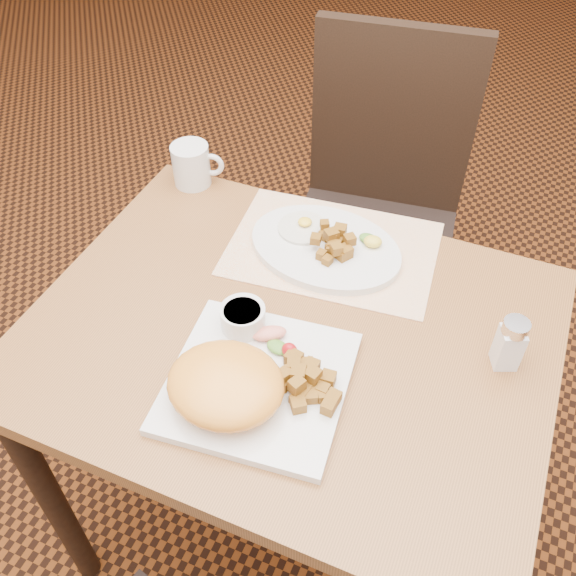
# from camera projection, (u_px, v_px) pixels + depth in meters

# --- Properties ---
(ground) EXTENTS (8.00, 8.00, 0.00)m
(ground) POSITION_uv_depth(u_px,v_px,m) (289.00, 520.00, 1.65)
(ground) COLOR black
(ground) RESTS_ON ground
(table) EXTENTS (0.90, 0.70, 0.75)m
(table) POSITION_uv_depth(u_px,v_px,m) (289.00, 368.00, 1.19)
(table) COLOR #925B2D
(table) RESTS_ON ground
(chair_far) EXTENTS (0.47, 0.48, 0.97)m
(chair_far) POSITION_uv_depth(u_px,v_px,m) (378.00, 201.00, 1.71)
(chair_far) COLOR black
(chair_far) RESTS_ON ground
(placemat) EXTENTS (0.43, 0.32, 0.00)m
(placemat) POSITION_uv_depth(u_px,v_px,m) (333.00, 249.00, 1.26)
(placemat) COLOR white
(placemat) RESTS_ON table
(plate_square) EXTENTS (0.31, 0.31, 0.02)m
(plate_square) POSITION_uv_depth(u_px,v_px,m) (258.00, 382.00, 1.03)
(plate_square) COLOR silver
(plate_square) RESTS_ON table
(plate_oval) EXTENTS (0.33, 0.26, 0.02)m
(plate_oval) POSITION_uv_depth(u_px,v_px,m) (325.00, 247.00, 1.25)
(plate_oval) COLOR silver
(plate_oval) RESTS_ON placemat
(hollandaise_mound) EXTENTS (0.19, 0.16, 0.07)m
(hollandaise_mound) POSITION_uv_depth(u_px,v_px,m) (225.00, 384.00, 0.98)
(hollandaise_mound) COLOR #FEA431
(hollandaise_mound) RESTS_ON plate_square
(ramekin) EXTENTS (0.08, 0.08, 0.04)m
(ramekin) POSITION_uv_depth(u_px,v_px,m) (243.00, 317.00, 1.08)
(ramekin) COLOR silver
(ramekin) RESTS_ON plate_square
(garnish_sq) EXTENTS (0.09, 0.07, 0.03)m
(garnish_sq) POSITION_uv_depth(u_px,v_px,m) (275.00, 340.00, 1.07)
(garnish_sq) COLOR #387223
(garnish_sq) RESTS_ON plate_square
(fried_egg) EXTENTS (0.10, 0.10, 0.02)m
(fried_egg) POSITION_uv_depth(u_px,v_px,m) (303.00, 227.00, 1.27)
(fried_egg) COLOR white
(fried_egg) RESTS_ON plate_oval
(garnish_ov) EXTENTS (0.05, 0.05, 0.02)m
(garnish_ov) POSITION_uv_depth(u_px,v_px,m) (371.00, 240.00, 1.24)
(garnish_ov) COLOR #387223
(garnish_ov) RESTS_ON plate_oval
(salt_shaker) EXTENTS (0.06, 0.06, 0.10)m
(salt_shaker) POSITION_uv_depth(u_px,v_px,m) (510.00, 343.00, 1.03)
(salt_shaker) COLOR white
(salt_shaker) RESTS_ON table
(coffee_mug) EXTENTS (0.11, 0.08, 0.09)m
(coffee_mug) POSITION_uv_depth(u_px,v_px,m) (192.00, 165.00, 1.38)
(coffee_mug) COLOR silver
(coffee_mug) RESTS_ON table
(home_fries_sq) EXTENTS (0.11, 0.11, 0.04)m
(home_fries_sq) POSITION_uv_depth(u_px,v_px,m) (306.00, 382.00, 1.00)
(home_fries_sq) COLOR #905C17
(home_fries_sq) RESTS_ON plate_square
(home_fries_ov) EXTENTS (0.09, 0.10, 0.04)m
(home_fries_ov) POSITION_uv_depth(u_px,v_px,m) (335.00, 243.00, 1.22)
(home_fries_ov) COLOR #905C17
(home_fries_ov) RESTS_ON plate_oval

